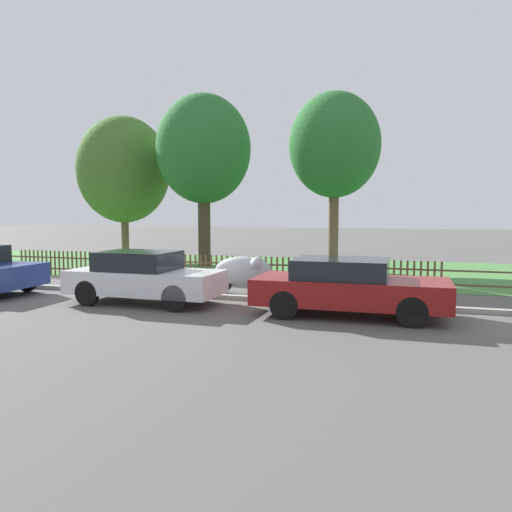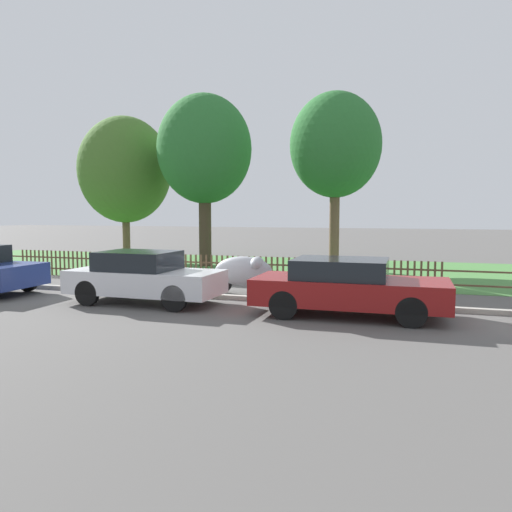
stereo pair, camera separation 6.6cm
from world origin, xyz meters
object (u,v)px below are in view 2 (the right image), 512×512
tree_nearest_kerb (125,170)px  covered_motorcycle (245,271)px  parked_car_navy_estate (348,286)px  parked_car_black_saloon (144,277)px  tree_mid_park (335,146)px  tree_behind_motorcycle (204,150)px

tree_nearest_kerb → covered_motorcycle: bearing=-41.1°
parked_car_navy_estate → tree_nearest_kerb: size_ratio=0.63×
parked_car_black_saloon → covered_motorcycle: bearing=49.0°
tree_nearest_kerb → parked_car_navy_estate: bearing=-39.4°
tree_mid_park → parked_car_black_saloon: bearing=-109.7°
tree_behind_motorcycle → parked_car_black_saloon: bearing=-76.6°
parked_car_black_saloon → tree_nearest_kerb: (-6.65, 9.73, 3.62)m
parked_car_navy_estate → tree_nearest_kerb: bearing=139.9°
covered_motorcycle → tree_nearest_kerb: (-8.61, 7.52, 3.66)m
parked_car_black_saloon → parked_car_navy_estate: bearing=1.1°
parked_car_black_saloon → tree_nearest_kerb: size_ratio=0.57×
tree_nearest_kerb → tree_behind_motorcycle: tree_behind_motorcycle is taller
parked_car_black_saloon → tree_mid_park: size_ratio=0.55×
parked_car_navy_estate → tree_behind_motorcycle: (-7.20, 8.57, 4.27)m
parked_car_black_saloon → tree_nearest_kerb: bearing=124.9°
parked_car_navy_estate → covered_motorcycle: parked_car_navy_estate is taller
parked_car_navy_estate → covered_motorcycle: bearing=145.0°
parked_car_black_saloon → tree_nearest_kerb: 12.33m
parked_car_navy_estate → tree_mid_park: tree_mid_park is taller
covered_motorcycle → tree_mid_park: 8.53m
covered_motorcycle → parked_car_black_saloon: bearing=-136.2°
parked_car_navy_estate → tree_nearest_kerb: 15.69m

